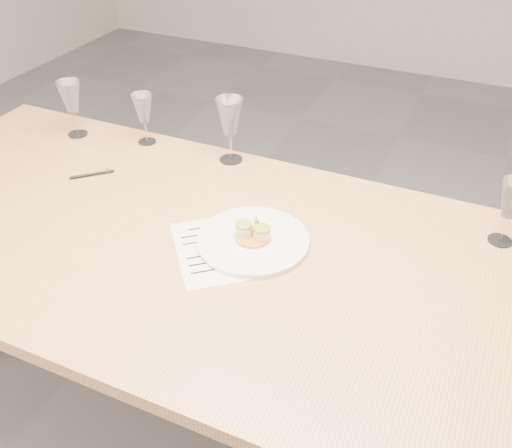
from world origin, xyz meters
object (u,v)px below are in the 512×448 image
at_px(recipe_sheet, 219,248).
at_px(wine_glass_2, 230,118).
at_px(wine_glass_0, 71,98).
at_px(wine_glass_1, 143,109).
at_px(dining_table, 239,272).
at_px(wine_glass_3, 512,201).
at_px(dinner_plate, 253,239).
at_px(ballpoint_pen, 92,174).

distance_m(recipe_sheet, wine_glass_2, 0.51).
relative_size(wine_glass_0, wine_glass_1, 1.12).
bearing_deg(wine_glass_2, dining_table, -61.21).
bearing_deg(wine_glass_0, wine_glass_3, -1.39).
bearing_deg(wine_glass_3, dinner_plate, -154.96).
bearing_deg(ballpoint_pen, dining_table, -58.61).
relative_size(dinner_plate, wine_glass_2, 1.39).
bearing_deg(dining_table, wine_glass_1, 142.94).
relative_size(recipe_sheet, wine_glass_3, 1.94).
relative_size(dining_table, dinner_plate, 7.84).
bearing_deg(wine_glass_3, recipe_sheet, -153.11).
distance_m(wine_glass_0, wine_glass_3, 1.46).
relative_size(wine_glass_1, wine_glass_2, 0.82).
bearing_deg(wine_glass_3, dining_table, -151.72).
height_order(wine_glass_2, wine_glass_3, wine_glass_2).
height_order(dinner_plate, recipe_sheet, dinner_plate).
distance_m(wine_glass_1, wine_glass_2, 0.33).
relative_size(ballpoint_pen, wine_glass_2, 0.49).
distance_m(ballpoint_pen, wine_glass_0, 0.34).
relative_size(dining_table, ballpoint_pen, 22.08).
bearing_deg(wine_glass_0, dining_table, -24.26).
bearing_deg(wine_glass_0, ballpoint_pen, -43.09).
height_order(dining_table, recipe_sheet, recipe_sheet).
bearing_deg(wine_glass_1, wine_glass_2, 1.41).
bearing_deg(dining_table, wine_glass_3, 28.28).
height_order(recipe_sheet, wine_glass_1, wine_glass_1).
height_order(wine_glass_0, wine_glass_3, wine_glass_0).
bearing_deg(wine_glass_1, dinner_plate, -32.67).
xyz_separation_m(recipe_sheet, wine_glass_2, (-0.19, 0.44, 0.15)).
height_order(dining_table, ballpoint_pen, ballpoint_pen).
height_order(ballpoint_pen, wine_glass_0, wine_glass_0).
distance_m(dining_table, recipe_sheet, 0.09).
relative_size(dining_table, wine_glass_3, 12.66).
distance_m(recipe_sheet, ballpoint_pen, 0.57).
height_order(wine_glass_0, wine_glass_1, wine_glass_0).
xyz_separation_m(recipe_sheet, ballpoint_pen, (-0.55, 0.17, 0.00)).
bearing_deg(recipe_sheet, ballpoint_pen, 123.54).
relative_size(dinner_plate, recipe_sheet, 0.83).
xyz_separation_m(dining_table, recipe_sheet, (-0.05, -0.01, 0.07)).
relative_size(wine_glass_0, wine_glass_3, 1.07).
xyz_separation_m(wine_glass_1, wine_glass_3, (1.20, -0.09, 0.01)).
distance_m(wine_glass_0, wine_glass_1, 0.27).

